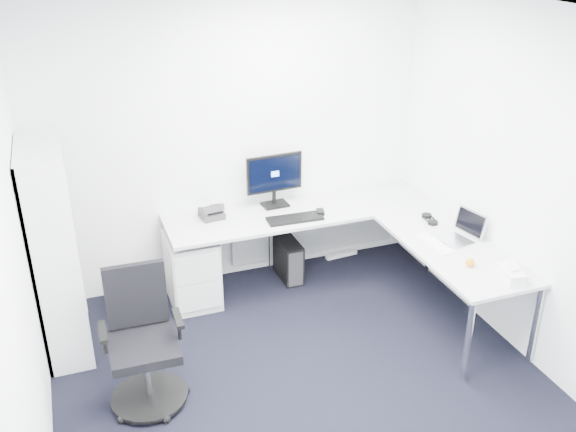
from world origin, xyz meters
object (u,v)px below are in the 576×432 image
object	(u,v)px
task_chair	(143,344)
laptop	(454,228)
bookshelf	(55,252)
monitor	(275,180)
l_desk	(316,262)

from	to	relation	value
task_chair	laptop	size ratio (longest dim) A/B	3.15
bookshelf	laptop	xyz separation A→B (m)	(3.13, -0.71, 0.00)
monitor	laptop	distance (m)	1.67
l_desk	task_chair	xyz separation A→B (m)	(-1.67, -0.90, 0.14)
l_desk	monitor	bearing A→B (deg)	112.10
task_chair	monitor	world-z (taller)	monitor
task_chair	monitor	distance (m)	2.09
bookshelf	monitor	bearing A→B (deg)	13.54
l_desk	bookshelf	distance (m)	2.23
laptop	task_chair	bearing A→B (deg)	173.46
l_desk	bookshelf	bearing A→B (deg)	178.68
l_desk	laptop	world-z (taller)	laptop
laptop	bookshelf	bearing A→B (deg)	155.50
monitor	laptop	bearing A→B (deg)	-48.59
l_desk	laptop	size ratio (longest dim) A/B	7.81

